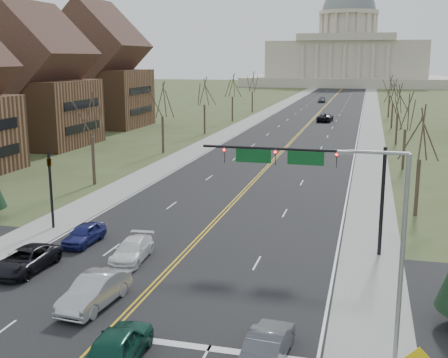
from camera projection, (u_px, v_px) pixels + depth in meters
The scene contains 33 objects.
ground at pixel (116, 325), 27.21m from camera, with size 600.00×600.00×0.00m, color #414A25.
road at pixel (319, 113), 131.30m from camera, with size 20.00×380.00×0.01m, color black.
cross_road at pixel (160, 279), 32.89m from camera, with size 120.00×14.00×0.01m, color black.
sidewalk_left at pixel (268, 112), 134.23m from camera, with size 4.00×380.00×0.03m, color gray.
sidewalk_right at pixel (372, 114), 128.38m from camera, with size 4.00×380.00×0.03m, color gray.
center_line at pixel (319, 113), 131.30m from camera, with size 0.42×380.00×0.01m, color gold.
edge_line_left at pixel (277, 112), 133.69m from camera, with size 0.15×380.00×0.01m, color silver.
edge_line_right at pixel (362, 114), 128.91m from camera, with size 0.15×380.00×0.01m, color silver.
stop_bar at pixel (209, 348), 25.04m from camera, with size 9.50×0.50×0.01m, color silver.
capitol at pixel (347, 54), 260.70m from camera, with size 90.00×60.00×50.00m.
signal_mast at pixel (305, 165), 36.95m from camera, with size 12.12×0.44×7.20m.
signal_left at pixel (50, 180), 42.00m from camera, with size 0.32×0.36×6.00m.
street_light at pixel (396, 244), 22.99m from camera, with size 2.90×0.25×9.07m.
tree_r_0 at pixel (421, 137), 44.75m from camera, with size 3.74×3.74×8.50m.
tree_l_0 at pixel (91, 117), 56.02m from camera, with size 3.96×3.96×9.00m.
tree_r_1 at pixel (406, 113), 63.68m from camera, with size 3.74×3.74×8.50m.
tree_l_1 at pixel (162, 102), 74.94m from camera, with size 3.96×3.96×9.00m.
tree_r_2 at pixel (398, 100), 82.60m from camera, with size 3.74×3.74×8.50m.
tree_l_2 at pixel (204, 93), 93.87m from camera, with size 3.96×3.96×9.00m.
tree_r_3 at pixel (393, 92), 101.53m from camera, with size 3.74×3.74×8.50m.
tree_l_3 at pixel (232, 87), 112.80m from camera, with size 3.96×3.96×9.00m.
tree_r_4 at pixel (390, 87), 120.46m from camera, with size 3.74×3.74×8.50m.
tree_l_4 at pixel (252, 83), 131.72m from camera, with size 3.96×3.96×9.00m.
bldg_left_mid at pixel (34, 87), 81.50m from camera, with size 15.10×14.28×20.75m.
bldg_left_far at pixel (98, 75), 104.48m from camera, with size 17.10×14.28×23.25m.
car_nb_inner_lead at pixel (118, 345), 23.68m from camera, with size 1.93×4.79×1.63m, color #0D3D2E.
car_nb_outer_lead at pixel (269, 343), 24.03m from camera, with size 1.53×4.39×1.45m, color #4A4C51.
car_sb_inner_lead at pixel (95, 291), 29.16m from camera, with size 1.73×4.97×1.64m, color #A7AAAF.
car_sb_outer_lead at pixel (25, 260), 34.00m from camera, with size 2.32×5.04×1.40m, color black.
car_sb_inner_second at pixel (132, 250), 35.79m from camera, with size 1.88×4.62×1.34m, color white.
car_sb_outer_second at pixel (84, 234), 38.96m from camera, with size 1.66×4.13×1.41m, color navy.
car_far_nb at pixel (325, 117), 113.65m from camera, with size 2.75×5.97×1.66m, color black.
car_far_sb at pixel (322, 100), 161.90m from camera, with size 1.97×4.89×1.67m, color #53575B.
Camera 1 is at (11.36, -22.98, 12.72)m, focal length 45.00 mm.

